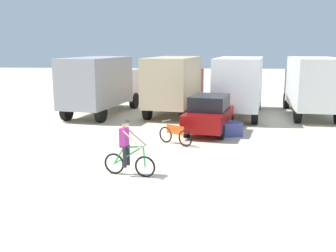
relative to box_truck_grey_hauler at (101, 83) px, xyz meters
The scene contains 9 objects.
ground_plane 13.88m from the box_truck_grey_hauler, 68.83° to the right, with size 120.00×120.00×0.00m, color beige.
box_truck_grey_hauler is the anchor object (origin of this frame).
box_truck_tan_camper 4.35m from the box_truck_grey_hauler, ahead, with size 3.51×7.06×3.35m.
box_truck_avon_van 8.02m from the box_truck_grey_hauler, ahead, with size 3.51×7.06×3.35m.
box_truck_white_box 12.15m from the box_truck_grey_hauler, ahead, with size 3.01×6.95×3.35m.
sedan_parked 7.71m from the box_truck_grey_hauler, 35.87° to the right, with size 2.68×4.49×1.76m.
cyclist_orange_shirt 11.55m from the box_truck_grey_hauler, 72.63° to the right, with size 1.69×0.61×1.82m.
bicycle_spare 8.52m from the box_truck_grey_hauler, 55.80° to the right, with size 1.42×1.08×0.97m.
supply_crate 8.88m from the box_truck_grey_hauler, 35.69° to the right, with size 0.78×0.98×0.62m, color #4C5199.
Camera 1 is at (0.57, -9.93, 4.03)m, focal length 42.26 mm.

